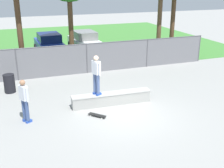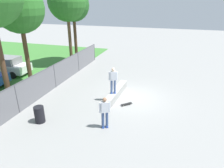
# 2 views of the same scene
# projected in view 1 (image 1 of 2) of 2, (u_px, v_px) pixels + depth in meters

# --- Properties ---
(ground_plane) EXTENTS (80.00, 80.00, 0.00)m
(ground_plane) POSITION_uv_depth(u_px,v_px,m) (126.00, 115.00, 12.08)
(ground_plane) COLOR gray
(grass_strip) EXTENTS (28.61, 20.00, 0.02)m
(grass_strip) POSITION_uv_depth(u_px,v_px,m) (59.00, 42.00, 26.82)
(grass_strip) COLOR #3D7A33
(grass_strip) RESTS_ON ground
(concrete_ledge) EXTENTS (3.76, 0.65, 0.58)m
(concrete_ledge) POSITION_uv_depth(u_px,v_px,m) (111.00, 99.00, 13.04)
(concrete_ledge) COLOR #999993
(concrete_ledge) RESTS_ON ground
(skateboarder) EXTENTS (0.39, 0.56, 1.82)m
(skateboarder) POSITION_uv_depth(u_px,v_px,m) (96.00, 74.00, 12.39)
(skateboarder) COLOR #2647A5
(skateboarder) RESTS_ON concrete_ledge
(skateboard) EXTENTS (0.69, 0.72, 0.09)m
(skateboard) POSITION_uv_depth(u_px,v_px,m) (97.00, 115.00, 11.90)
(skateboard) COLOR black
(skateboard) RESTS_ON ground
(chainlink_fence) EXTENTS (16.68, 0.07, 1.89)m
(chainlink_fence) POSITION_uv_depth(u_px,v_px,m) (87.00, 57.00, 17.36)
(chainlink_fence) COLOR #4C4C51
(chainlink_fence) RESTS_ON ground
(car_blue) EXTENTS (2.18, 4.28, 1.66)m
(car_blue) POSITION_uv_depth(u_px,v_px,m) (49.00, 44.00, 22.12)
(car_blue) COLOR #233D9E
(car_blue) RESTS_ON ground
(car_white) EXTENTS (2.18, 4.28, 1.66)m
(car_white) POSITION_uv_depth(u_px,v_px,m) (85.00, 41.00, 23.12)
(car_white) COLOR silver
(car_white) RESTS_ON ground
(bystander) EXTENTS (0.41, 0.54, 1.82)m
(bystander) POSITION_uv_depth(u_px,v_px,m) (24.00, 99.00, 11.15)
(bystander) COLOR #2647A5
(bystander) RESTS_ON ground
(trash_bin) EXTENTS (0.56, 0.56, 0.97)m
(trash_bin) POSITION_uv_depth(u_px,v_px,m) (9.00, 83.00, 14.43)
(trash_bin) COLOR black
(trash_bin) RESTS_ON ground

